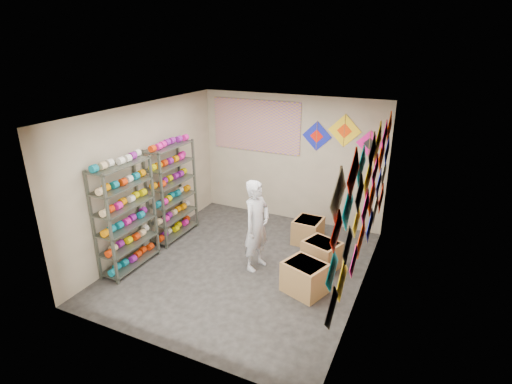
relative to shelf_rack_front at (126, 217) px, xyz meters
The scene contains 12 objects.
ground 2.19m from the shelf_rack_front, 25.53° to the left, with size 4.50×4.50×0.00m, color black.
room_walls 2.09m from the shelf_rack_front, 25.53° to the left, with size 4.50×4.50×4.50m.
shelf_rack_front is the anchor object (origin of this frame).
shelf_rack_back 1.30m from the shelf_rack_front, 90.00° to the left, with size 0.40×1.10×1.90m, color #4C5147.
string_spools 0.66m from the shelf_rack_front, 90.00° to the left, with size 0.12×2.36×0.12m.
kite_wall_display 3.93m from the shelf_rack_front, 13.96° to the left, with size 0.06×4.27×2.07m.
back_wall_kites 4.30m from the shelf_rack_front, 47.66° to the left, with size 1.62×0.02×0.80m.
poster 3.40m from the shelf_rack_front, 72.35° to the left, with size 2.00×0.01×1.10m, color #7C4AA0.
shopkeeper 2.21m from the shelf_rack_front, 24.40° to the left, with size 0.49×0.65×1.60m, color silver.
carton_a 3.13m from the shelf_rack_front, 10.55° to the left, with size 0.61×0.51×0.51m, color olive.
carton_b 3.41m from the shelf_rack_front, 24.95° to the left, with size 0.58×0.48×0.48m, color olive.
carton_c 3.40m from the shelf_rack_front, 40.53° to the left, with size 0.50×0.55×0.48m, color olive.
Camera 1 is at (2.78, -5.45, 3.74)m, focal length 28.00 mm.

